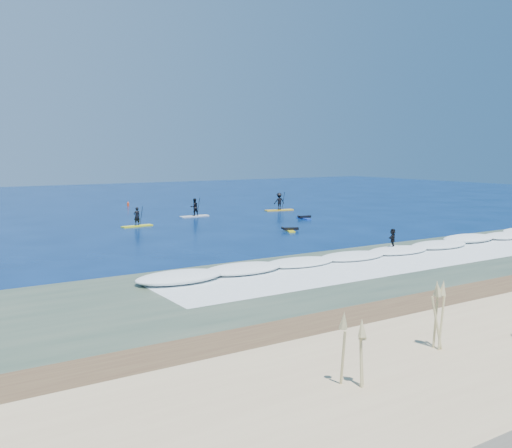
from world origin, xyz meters
TOP-DOWN VIEW (x-y plane):
  - ground at (0.00, 0.00)m, footprint 160.00×160.00m
  - shallow_water at (0.00, -14.00)m, footprint 90.00×13.00m
  - breaking_wave at (0.00, -10.00)m, footprint 40.00×6.00m
  - whitewater at (0.00, -13.00)m, footprint 34.00×5.00m
  - sup_paddler_left at (-8.87, 11.52)m, footprint 2.93×1.05m
  - sup_paddler_center at (-1.00, 15.77)m, footprint 3.12×0.82m
  - sup_paddler_right at (9.92, 16.07)m, footprint 3.45×1.37m
  - prone_paddler_near at (0.92, 1.64)m, footprint 1.46×1.94m
  - prone_paddler_far at (7.34, 8.05)m, footprint 1.54×1.97m
  - wave_surfer at (1.14, -9.87)m, footprint 1.85×1.50m
  - marker_buoy at (-2.88, 30.14)m, footprint 0.27×0.27m

SIDE VIEW (x-z plane):
  - ground at x=0.00m, z-range 0.00..0.00m
  - breaking_wave at x=0.00m, z-range -0.15..0.15m
  - whitewater at x=0.00m, z-range -0.01..0.01m
  - shallow_water at x=0.00m, z-range 0.00..0.01m
  - prone_paddler_near at x=0.92m, z-range -0.06..0.33m
  - prone_paddler_far at x=7.34m, z-range -0.06..0.34m
  - marker_buoy at x=-2.88m, z-range -0.04..0.59m
  - sup_paddler_left at x=-8.87m, z-range -0.38..1.64m
  - wave_surfer at x=1.14m, z-range 0.10..1.46m
  - sup_paddler_center at x=-1.00m, z-range -0.28..1.91m
  - sup_paddler_right at x=9.92m, z-range -0.26..2.10m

